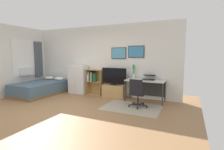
% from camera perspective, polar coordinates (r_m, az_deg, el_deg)
% --- Properties ---
extents(ground_plane, '(7.20, 7.20, 0.00)m').
position_cam_1_polar(ground_plane, '(5.01, -17.31, -11.78)').
color(ground_plane, '#936B44').
extents(wall_back_with_posters, '(6.12, 0.09, 2.70)m').
position_cam_1_polar(wall_back_with_posters, '(6.75, -3.62, 4.92)').
color(wall_back_with_posters, silver).
rests_on(wall_back_with_posters, ground_plane).
extents(area_rug, '(1.70, 1.20, 0.01)m').
position_cam_1_polar(area_rug, '(5.20, 6.61, -10.78)').
color(area_rug, '#9E937F').
rests_on(area_rug, ground_plane).
extents(bed, '(1.31, 2.05, 0.63)m').
position_cam_1_polar(bed, '(7.38, -22.91, -4.05)').
color(bed, brown).
rests_on(bed, ground_plane).
extents(dresser, '(0.76, 0.46, 1.17)m').
position_cam_1_polar(dresser, '(7.08, -11.31, -1.36)').
color(dresser, silver).
rests_on(dresser, ground_plane).
extents(bookshelf, '(0.64, 0.30, 1.00)m').
position_cam_1_polar(bookshelf, '(6.75, -6.21, -1.65)').
color(bookshelf, tan).
rests_on(bookshelf, ground_plane).
extents(tv_stand, '(0.85, 0.41, 0.46)m').
position_cam_1_polar(tv_stand, '(6.35, 0.72, -5.40)').
color(tv_stand, tan).
rests_on(tv_stand, ground_plane).
extents(television, '(0.97, 0.16, 0.63)m').
position_cam_1_polar(television, '(6.24, 0.64, -0.48)').
color(television, black).
rests_on(television, tv_stand).
extents(desk, '(1.29, 0.65, 0.74)m').
position_cam_1_polar(desk, '(5.86, 11.34, -2.76)').
color(desk, silver).
rests_on(desk, ground_plane).
extents(office_chair, '(0.57, 0.58, 0.86)m').
position_cam_1_polar(office_chair, '(5.12, 8.45, -5.85)').
color(office_chair, '#232326').
rests_on(office_chair, ground_plane).
extents(laptop, '(0.40, 0.43, 0.17)m').
position_cam_1_polar(laptop, '(5.85, 12.39, -0.87)').
color(laptop, black).
rests_on(laptop, desk).
extents(computer_mouse, '(0.06, 0.10, 0.03)m').
position_cam_1_polar(computer_mouse, '(5.68, 14.56, -1.69)').
color(computer_mouse, silver).
rests_on(computer_mouse, desk).
extents(bamboo_vase, '(0.09, 0.11, 0.50)m').
position_cam_1_polar(bamboo_vase, '(6.09, 7.31, 1.37)').
color(bamboo_vase, silver).
rests_on(bamboo_vase, desk).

